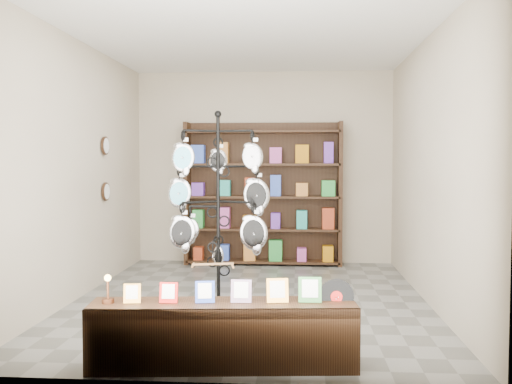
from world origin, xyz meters
TOP-DOWN VIEW (x-y plane):
  - ground at (0.00, 0.00)m, footprint 5.00×5.00m
  - room_envelope at (0.00, 0.00)m, footprint 5.00×5.00m
  - display_tree at (-0.22, -1.03)m, footprint 1.06×0.98m
  - front_shelf at (-0.02, -2.17)m, footprint 2.08×0.61m
  - back_shelving at (0.00, 2.30)m, footprint 2.42×0.36m
  - wall_clocks at (-1.97, 0.80)m, footprint 0.03×0.24m

SIDE VIEW (x-z plane):
  - ground at x=0.00m, z-range 0.00..0.00m
  - front_shelf at x=-0.02m, z-range -0.11..0.62m
  - back_shelving at x=0.00m, z-range -0.07..2.13m
  - display_tree at x=-0.22m, z-range 0.16..2.24m
  - wall_clocks at x=-1.97m, z-range 1.08..1.92m
  - room_envelope at x=0.00m, z-range -0.65..4.35m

